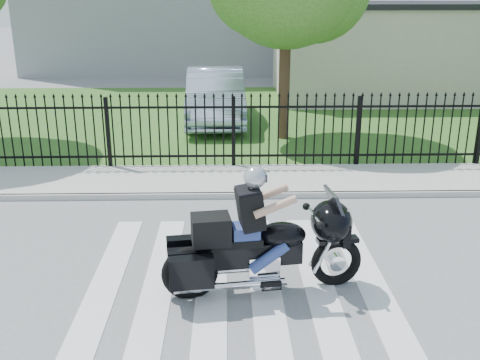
{
  "coord_description": "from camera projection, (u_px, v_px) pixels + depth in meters",
  "views": [
    {
      "loc": [
        -0.15,
        -7.12,
        4.2
      ],
      "look_at": [
        0.07,
        2.26,
        1.0
      ],
      "focal_mm": 42.0,
      "sensor_mm": 36.0,
      "label": 1
    }
  ],
  "objects": [
    {
      "name": "ground",
      "position": [
        239.0,
        296.0,
        8.09
      ],
      "size": [
        120.0,
        120.0,
        0.0
      ],
      "primitive_type": "plane",
      "color": "slate",
      "rests_on": "ground"
    },
    {
      "name": "crosswalk",
      "position": [
        239.0,
        296.0,
        8.09
      ],
      "size": [
        5.0,
        5.5,
        0.01
      ],
      "primitive_type": null,
      "color": "silver",
      "rests_on": "ground"
    },
    {
      "name": "sidewalk",
      "position": [
        234.0,
        180.0,
        12.8
      ],
      "size": [
        40.0,
        2.0,
        0.12
      ],
      "primitive_type": "cube",
      "color": "#ADAAA3",
      "rests_on": "ground"
    },
    {
      "name": "curb",
      "position": [
        235.0,
        195.0,
        11.86
      ],
      "size": [
        40.0,
        0.12,
        0.12
      ],
      "primitive_type": "cube",
      "color": "#ADAAA3",
      "rests_on": "ground"
    },
    {
      "name": "grass_strip",
      "position": [
        231.0,
        116.0,
        19.44
      ],
      "size": [
        40.0,
        12.0,
        0.02
      ],
      "primitive_type": "cube",
      "color": "#2B5A1F",
      "rests_on": "ground"
    },
    {
      "name": "iron_fence",
      "position": [
        234.0,
        134.0,
        13.48
      ],
      "size": [
        26.0,
        0.04,
        1.8
      ],
      "color": "black",
      "rests_on": "ground"
    },
    {
      "name": "building_low",
      "position": [
        402.0,
        52.0,
        22.82
      ],
      "size": [
        10.0,
        6.0,
        3.5
      ],
      "primitive_type": "cube",
      "color": "beige",
      "rests_on": "ground"
    },
    {
      "name": "building_low_roof",
      "position": [
        406.0,
        5.0,
        22.22
      ],
      "size": [
        10.2,
        6.2,
        0.2
      ],
      "primitive_type": "cube",
      "color": "black",
      "rests_on": "building_low"
    },
    {
      "name": "motorcycle_rider",
      "position": [
        259.0,
        241.0,
        7.99
      ],
      "size": [
        2.95,
        1.2,
        1.96
      ],
      "rotation": [
        0.0,
        0.0,
        0.14
      ],
      "color": "black",
      "rests_on": "ground"
    },
    {
      "name": "parked_car",
      "position": [
        215.0,
        96.0,
        18.32
      ],
      "size": [
        1.95,
        5.27,
        1.72
      ],
      "primitive_type": "imported",
      "rotation": [
        0.0,
        0.0,
        0.02
      ],
      "color": "#ABBAD7",
      "rests_on": "grass_strip"
    }
  ]
}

